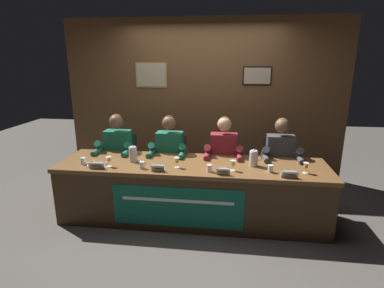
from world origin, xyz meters
TOP-DOWN VIEW (x-y plane):
  - ground_plane at (0.00, 0.00)m, footprint 12.00×12.00m
  - wall_back_panelled at (-0.00, 1.45)m, footprint 4.51×0.14m
  - conference_table at (-0.00, -0.11)m, footprint 3.31×0.85m
  - chair_far_left at (-1.13, 0.61)m, footprint 0.44×0.45m
  - panelist_far_left at (-1.13, 0.41)m, footprint 0.51×0.48m
  - nameplate_far_left at (-1.09, -0.31)m, footprint 0.20×0.06m
  - juice_glass_far_left at (-0.97, -0.23)m, footprint 0.06×0.06m
  - water_cup_far_left at (-1.32, -0.20)m, footprint 0.06×0.06m
  - chair_center_left at (-0.38, 0.61)m, footprint 0.44×0.45m
  - panelist_center_left at (-0.38, 0.41)m, footprint 0.51×0.48m
  - nameplate_center_left at (-0.36, -0.31)m, footprint 0.16×0.06m
  - juice_glass_center_left at (-0.16, -0.17)m, footprint 0.06×0.06m
  - water_cup_center_left at (-0.56, -0.25)m, footprint 0.06×0.06m
  - chair_center_right at (0.38, 0.61)m, footprint 0.44×0.45m
  - panelist_center_right at (0.38, 0.41)m, footprint 0.51×0.48m
  - nameplate_center_right at (0.39, -0.33)m, footprint 0.15×0.06m
  - juice_glass_center_right at (0.50, -0.19)m, footprint 0.06×0.06m
  - water_cup_center_right at (0.23, -0.26)m, footprint 0.06×0.06m
  - chair_far_right at (1.13, 0.61)m, footprint 0.44×0.45m
  - panelist_far_right at (1.13, 0.41)m, footprint 0.51×0.48m
  - nameplate_far_right at (1.11, -0.33)m, footprint 0.18×0.06m
  - juice_glass_far_right at (1.31, -0.16)m, footprint 0.06×0.06m
  - water_cup_far_right at (0.92, -0.18)m, footprint 0.06×0.06m
  - water_pitcher_left_side at (-0.74, -0.01)m, footprint 0.15×0.10m
  - water_pitcher_right_side at (0.75, 0.01)m, footprint 0.15×0.10m
  - document_stack_far_left at (-1.15, -0.20)m, footprint 0.24×0.19m

SIDE VIEW (x-z plane):
  - ground_plane at x=0.00m, z-range 0.00..0.00m
  - chair_far_left at x=-1.13m, z-range -0.01..0.90m
  - chair_center_left at x=-0.38m, z-range -0.01..0.90m
  - chair_center_right at x=0.38m, z-range -0.01..0.90m
  - chair_far_right at x=1.13m, z-range -0.01..0.90m
  - conference_table at x=0.00m, z-range 0.14..0.87m
  - panelist_far_left at x=-1.13m, z-range 0.10..1.34m
  - panelist_center_left at x=-0.38m, z-range 0.10..1.34m
  - panelist_center_right at x=0.38m, z-range 0.10..1.34m
  - panelist_far_right at x=1.13m, z-range 0.10..1.34m
  - document_stack_far_left at x=-1.15m, z-range 0.73..0.74m
  - water_cup_far_left at x=-1.32m, z-range 0.72..0.81m
  - water_cup_center_left at x=-0.56m, z-range 0.72..0.81m
  - water_cup_center_right at x=0.23m, z-range 0.72..0.81m
  - water_cup_far_right at x=0.92m, z-range 0.72..0.81m
  - nameplate_center_right at x=0.39m, z-range 0.73..0.81m
  - nameplate_far_right at x=1.11m, z-range 0.73..0.81m
  - nameplate_far_left at x=-1.09m, z-range 0.73..0.81m
  - nameplate_center_left at x=-0.36m, z-range 0.73..0.81m
  - juice_glass_far_left at x=-0.97m, z-range 0.75..0.88m
  - juice_glass_center_left at x=-0.16m, z-range 0.75..0.88m
  - juice_glass_center_right at x=0.50m, z-range 0.75..0.88m
  - juice_glass_far_right at x=1.31m, z-range 0.75..0.88m
  - water_pitcher_left_side at x=-0.74m, z-range 0.72..0.93m
  - water_pitcher_right_side at x=0.75m, z-range 0.72..0.93m
  - wall_back_panelled at x=0.00m, z-range 0.00..2.60m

